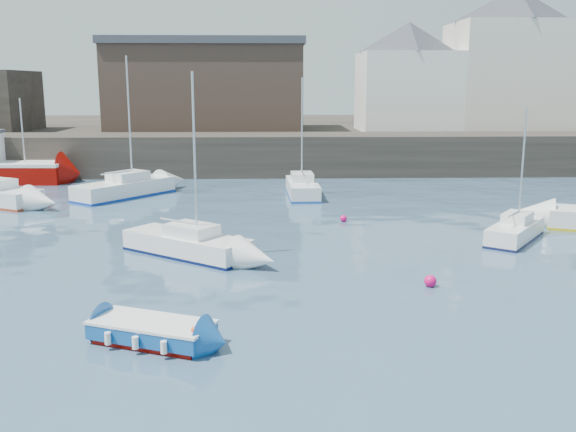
{
  "coord_description": "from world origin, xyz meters",
  "views": [
    {
      "loc": [
        -0.78,
        -13.43,
        6.79
      ],
      "look_at": [
        0.0,
        12.0,
        1.5
      ],
      "focal_mm": 40.0,
      "sensor_mm": 36.0,
      "label": 1
    }
  ],
  "objects_px": {
    "blue_dinghy": "(152,331)",
    "sailboat_b": "(188,244)",
    "sailboat_h": "(125,188)",
    "buoy_mid": "(430,286)",
    "sailboat_c": "(515,231)",
    "buoy_far": "(343,222)",
    "sailboat_f": "(302,187)"
  },
  "relations": [
    {
      "from": "blue_dinghy",
      "to": "sailboat_b",
      "type": "bearing_deg",
      "value": 90.95
    },
    {
      "from": "sailboat_b",
      "to": "sailboat_h",
      "type": "relative_size",
      "value": 0.86
    },
    {
      "from": "buoy_mid",
      "to": "sailboat_h",
      "type": "bearing_deg",
      "value": 128.24
    },
    {
      "from": "blue_dinghy",
      "to": "sailboat_c",
      "type": "xyz_separation_m",
      "value": [
        13.93,
        10.96,
        0.09
      ]
    },
    {
      "from": "buoy_far",
      "to": "sailboat_c",
      "type": "bearing_deg",
      "value": -30.18
    },
    {
      "from": "blue_dinghy",
      "to": "sailboat_c",
      "type": "distance_m",
      "value": 17.72
    },
    {
      "from": "sailboat_b",
      "to": "sailboat_c",
      "type": "bearing_deg",
      "value": 8.19
    },
    {
      "from": "blue_dinghy",
      "to": "sailboat_f",
      "type": "height_order",
      "value": "sailboat_f"
    },
    {
      "from": "sailboat_h",
      "to": "buoy_far",
      "type": "bearing_deg",
      "value": -31.18
    },
    {
      "from": "blue_dinghy",
      "to": "sailboat_c",
      "type": "height_order",
      "value": "sailboat_c"
    },
    {
      "from": "sailboat_b",
      "to": "sailboat_c",
      "type": "relative_size",
      "value": 1.26
    },
    {
      "from": "sailboat_c",
      "to": "buoy_far",
      "type": "xyz_separation_m",
      "value": [
        -7.08,
        4.12,
        -0.44
      ]
    },
    {
      "from": "sailboat_c",
      "to": "buoy_mid",
      "type": "height_order",
      "value": "sailboat_c"
    },
    {
      "from": "blue_dinghy",
      "to": "buoy_far",
      "type": "xyz_separation_m",
      "value": [
        6.85,
        15.08,
        -0.35
      ]
    },
    {
      "from": "sailboat_c",
      "to": "sailboat_f",
      "type": "height_order",
      "value": "sailboat_f"
    },
    {
      "from": "sailboat_h",
      "to": "buoy_far",
      "type": "height_order",
      "value": "sailboat_h"
    },
    {
      "from": "blue_dinghy",
      "to": "sailboat_f",
      "type": "relative_size",
      "value": 0.5
    },
    {
      "from": "blue_dinghy",
      "to": "buoy_mid",
      "type": "height_order",
      "value": "blue_dinghy"
    },
    {
      "from": "sailboat_f",
      "to": "sailboat_h",
      "type": "height_order",
      "value": "sailboat_h"
    },
    {
      "from": "sailboat_h",
      "to": "buoy_mid",
      "type": "height_order",
      "value": "sailboat_h"
    },
    {
      "from": "sailboat_b",
      "to": "sailboat_h",
      "type": "distance_m",
      "value": 14.74
    },
    {
      "from": "sailboat_c",
      "to": "sailboat_h",
      "type": "distance_m",
      "value": 22.77
    },
    {
      "from": "blue_dinghy",
      "to": "buoy_mid",
      "type": "distance_m",
      "value": 9.75
    },
    {
      "from": "sailboat_c",
      "to": "buoy_mid",
      "type": "xyz_separation_m",
      "value": [
        -5.33,
        -6.37,
        -0.44
      ]
    },
    {
      "from": "sailboat_f",
      "to": "buoy_far",
      "type": "xyz_separation_m",
      "value": [
        1.66,
        -7.63,
        -0.5
      ]
    },
    {
      "from": "buoy_far",
      "to": "blue_dinghy",
      "type": "bearing_deg",
      "value": -114.43
    },
    {
      "from": "sailboat_b",
      "to": "buoy_far",
      "type": "bearing_deg",
      "value": 41.3
    },
    {
      "from": "blue_dinghy",
      "to": "buoy_far",
      "type": "distance_m",
      "value": 16.56
    },
    {
      "from": "buoy_mid",
      "to": "buoy_far",
      "type": "distance_m",
      "value": 10.64
    },
    {
      "from": "sailboat_c",
      "to": "sailboat_f",
      "type": "distance_m",
      "value": 14.65
    },
    {
      "from": "blue_dinghy",
      "to": "buoy_far",
      "type": "height_order",
      "value": "blue_dinghy"
    },
    {
      "from": "blue_dinghy",
      "to": "sailboat_f",
      "type": "xyz_separation_m",
      "value": [
        5.19,
        22.71,
        0.15
      ]
    }
  ]
}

